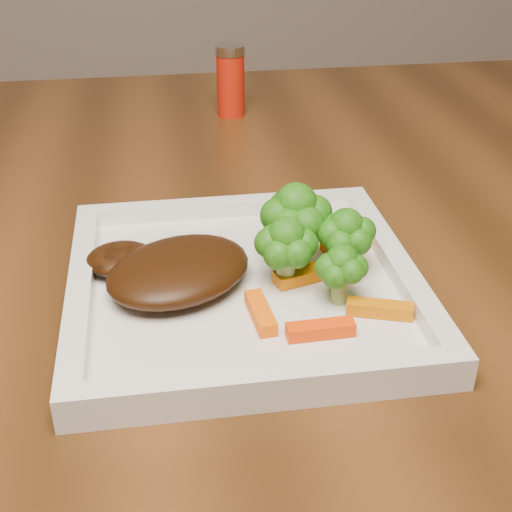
{
  "coord_description": "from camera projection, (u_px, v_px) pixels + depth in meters",
  "views": [
    {
      "loc": [
        0.06,
        -0.52,
        1.06
      ],
      "look_at": [
        0.13,
        -0.05,
        0.79
      ],
      "focal_mm": 50.0,
      "sensor_mm": 36.0,
      "label": 1
    }
  ],
  "objects": [
    {
      "name": "carrot_1",
      "position": [
        380.0,
        309.0,
        0.52
      ],
      "size": [
        0.05,
        0.03,
        0.01
      ],
      "primitive_type": "cube",
      "rotation": [
        0.0,
        0.0,
        -0.32
      ],
      "color": "#CE6A03",
      "rests_on": "plate"
    },
    {
      "name": "broccoli_2",
      "position": [
        341.0,
        268.0,
        0.53
      ],
      "size": [
        0.05,
        0.05,
        0.06
      ],
      "primitive_type": null,
      "rotation": [
        0.0,
        0.0,
        -0.14
      ],
      "color": "#1E5D0F",
      "rests_on": "plate"
    },
    {
      "name": "spice_shaker",
      "position": [
        231.0,
        81.0,
        0.93
      ],
      "size": [
        0.04,
        0.04,
        0.09
      ],
      "primitive_type": "cylinder",
      "rotation": [
        0.0,
        0.0,
        -0.02
      ],
      "color": "red",
      "rests_on": "dining_table"
    },
    {
      "name": "steak",
      "position": [
        179.0,
        270.0,
        0.55
      ],
      "size": [
        0.15,
        0.14,
        0.03
      ],
      "primitive_type": "ellipsoid",
      "rotation": [
        0.0,
        0.0,
        0.58
      ],
      "color": "#371A08",
      "rests_on": "plate"
    },
    {
      "name": "carrot_0",
      "position": [
        320.0,
        329.0,
        0.5
      ],
      "size": [
        0.05,
        0.01,
        0.01
      ],
      "primitive_type": "cube",
      "rotation": [
        0.0,
        0.0,
        0.03
      ],
      "color": "#F23D03",
      "rests_on": "plate"
    },
    {
      "name": "dining_table",
      "position": [
        265.0,
        453.0,
        0.93
      ],
      "size": [
        1.6,
        0.9,
        0.75
      ],
      "primitive_type": null,
      "color": "#522F12",
      "rests_on": "floor"
    },
    {
      "name": "carrot_6",
      "position": [
        310.0,
        273.0,
        0.57
      ],
      "size": [
        0.06,
        0.03,
        0.01
      ],
      "primitive_type": "cube",
      "rotation": [
        0.0,
        0.0,
        0.28
      ],
      "color": "orange",
      "rests_on": "plate"
    },
    {
      "name": "carrot_3",
      "position": [
        353.0,
        240.0,
        0.61
      ],
      "size": [
        0.06,
        0.03,
        0.01
      ],
      "primitive_type": "cube",
      "rotation": [
        0.0,
        0.0,
        0.35
      ],
      "color": "#FF7004",
      "rests_on": "plate"
    },
    {
      "name": "carrot_2",
      "position": [
        261.0,
        313.0,
        0.52
      ],
      "size": [
        0.02,
        0.05,
        0.01
      ],
      "primitive_type": "cube",
      "rotation": [
        0.0,
        0.0,
        1.66
      ],
      "color": "#FF5E04",
      "rests_on": "plate"
    },
    {
      "name": "broccoli_0",
      "position": [
        295.0,
        224.0,
        0.58
      ],
      "size": [
        0.07,
        0.07,
        0.07
      ],
      "primitive_type": null,
      "rotation": [
        0.0,
        0.0,
        -0.06
      ],
      "color": "#356A11",
      "rests_on": "plate"
    },
    {
      "name": "broccoli_3",
      "position": [
        286.0,
        250.0,
        0.55
      ],
      "size": [
        0.07,
        0.07,
        0.06
      ],
      "primitive_type": null,
      "rotation": [
        0.0,
        0.0,
        0.43
      ],
      "color": "#115D0F",
      "rests_on": "plate"
    },
    {
      "name": "broccoli_1",
      "position": [
        345.0,
        237.0,
        0.56
      ],
      "size": [
        0.07,
        0.07,
        0.06
      ],
      "primitive_type": null,
      "rotation": [
        0.0,
        0.0,
        0.29
      ],
      "color": "#336E12",
      "rests_on": "plate"
    },
    {
      "name": "plate",
      "position": [
        244.0,
        291.0,
        0.57
      ],
      "size": [
        0.27,
        0.27,
        0.01
      ],
      "primitive_type": "cube",
      "color": "white",
      "rests_on": "dining_table"
    }
  ]
}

